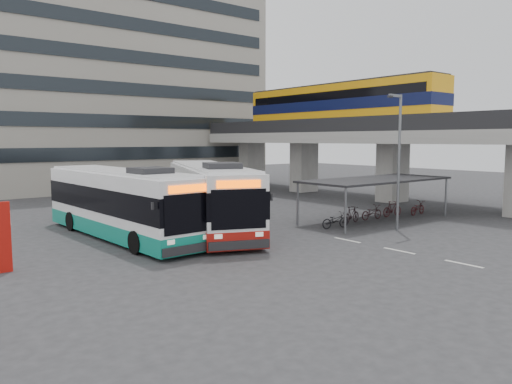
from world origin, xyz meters
TOP-DOWN VIEW (x-y plane):
  - ground at (0.00, 0.00)m, footprint 120.00×120.00m
  - viaduct at (17.00, 13.02)m, footprint 8.00×32.00m
  - bike_shelter at (8.50, 3.00)m, footprint 10.00×4.00m
  - office_block at (6.00, 36.00)m, footprint 30.00×15.00m
  - road_markings at (2.50, -3.00)m, footprint 0.15×7.60m
  - bus_main at (-1.08, 6.69)m, footprint 7.44×12.90m
  - bus_teal at (-5.77, 7.63)m, footprint 3.14×12.41m
  - pedestrian at (-0.19, 4.80)m, footprint 0.46×0.69m
  - lamp_post at (6.56, 0.10)m, footprint 1.28×0.26m
  - sign_totem_mid at (-11.94, 4.01)m, footprint 0.57×0.17m

SIDE VIEW (x-z plane):
  - ground at x=0.00m, z-range 0.00..0.00m
  - road_markings at x=2.50m, z-range 0.00..0.01m
  - pedestrian at x=-0.19m, z-range 0.00..1.84m
  - sign_totem_mid at x=-11.94m, z-range 0.04..2.67m
  - bike_shelter at x=8.50m, z-range 0.25..2.79m
  - bus_teal at x=-5.77m, z-range -0.13..3.51m
  - bus_main at x=-1.08m, z-range -0.14..3.65m
  - lamp_post at x=6.56m, z-range 0.51..7.76m
  - viaduct at x=17.00m, z-range 1.39..11.07m
  - office_block at x=6.00m, z-range 0.00..25.00m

